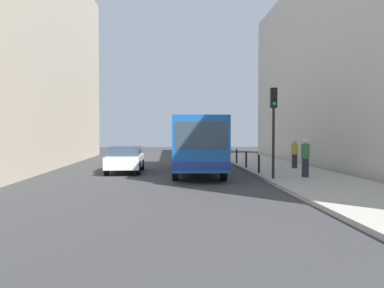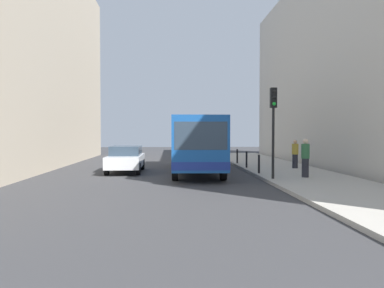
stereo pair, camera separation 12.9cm
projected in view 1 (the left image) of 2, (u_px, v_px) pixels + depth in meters
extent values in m
plane|color=#38383A|center=(193.00, 179.00, 18.51)|extent=(80.00, 80.00, 0.00)
cube|color=#ADA89E|center=(302.00, 176.00, 18.85)|extent=(4.40, 40.00, 0.15)
cube|color=#BCB7AD|center=(378.00, 60.00, 23.03)|extent=(7.00, 32.00, 13.22)
cube|color=#19519E|center=(196.00, 141.00, 21.66)|extent=(2.85, 11.07, 2.50)
cube|color=navy|center=(196.00, 158.00, 21.69)|extent=(2.87, 11.10, 0.36)
cube|color=#2D3D4C|center=(201.00, 136.00, 16.17)|extent=(2.26, 0.13, 1.20)
cube|color=#2D3D4C|center=(196.00, 135.00, 22.15)|extent=(2.82, 9.48, 1.00)
cylinder|color=black|center=(224.00, 170.00, 17.84)|extent=(0.31, 1.01, 1.00)
cylinder|color=black|center=(175.00, 170.00, 17.77)|extent=(0.31, 1.01, 1.00)
cylinder|color=black|center=(210.00, 158.00, 25.63)|extent=(0.31, 1.01, 1.00)
cylinder|color=black|center=(177.00, 158.00, 25.56)|extent=(0.31, 1.01, 1.00)
cube|color=silver|center=(126.00, 161.00, 21.38)|extent=(1.80, 4.40, 0.64)
cube|color=#2D3D4C|center=(126.00, 150.00, 21.52)|extent=(1.60, 2.46, 0.52)
cylinder|color=black|center=(138.00, 169.00, 19.95)|extent=(0.22, 0.64, 0.64)
cylinder|color=black|center=(107.00, 169.00, 19.84)|extent=(0.22, 0.64, 0.64)
cylinder|color=black|center=(142.00, 164.00, 22.94)|extent=(0.22, 0.64, 0.64)
cylinder|color=black|center=(115.00, 164.00, 22.84)|extent=(0.22, 0.64, 0.64)
cylinder|color=black|center=(273.00, 143.00, 17.21)|extent=(0.12, 0.12, 3.20)
cube|color=black|center=(274.00, 98.00, 17.15)|extent=(0.28, 0.24, 0.90)
sphere|color=black|center=(274.00, 91.00, 17.01)|extent=(0.16, 0.16, 0.16)
sphere|color=black|center=(274.00, 98.00, 17.02)|extent=(0.16, 0.16, 0.16)
sphere|color=green|center=(274.00, 104.00, 17.03)|extent=(0.16, 0.16, 0.16)
cylinder|color=black|center=(259.00, 164.00, 19.53)|extent=(0.11, 0.11, 0.95)
cylinder|color=black|center=(246.00, 160.00, 22.68)|extent=(0.11, 0.11, 0.95)
cylinder|color=black|center=(237.00, 156.00, 25.84)|extent=(0.11, 0.11, 0.95)
cylinder|color=#26262D|center=(305.00, 168.00, 17.81)|extent=(0.32, 0.32, 0.88)
cylinder|color=#336B3F|center=(305.00, 151.00, 17.78)|extent=(0.38, 0.38, 0.68)
sphere|color=beige|center=(306.00, 141.00, 17.77)|extent=(0.24, 0.24, 0.24)
cylinder|color=#26262D|center=(295.00, 161.00, 22.32)|extent=(0.32, 0.32, 0.81)
cylinder|color=gold|center=(295.00, 149.00, 22.29)|extent=(0.38, 0.38, 0.62)
sphere|color=tan|center=(295.00, 142.00, 22.28)|extent=(0.22, 0.22, 0.22)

